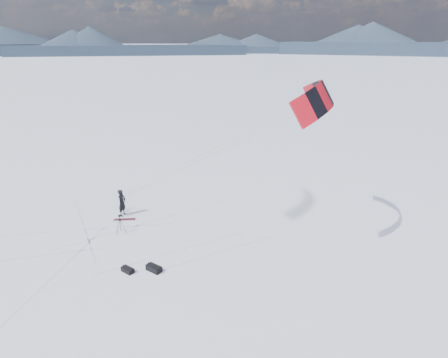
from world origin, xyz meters
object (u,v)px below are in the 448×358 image
Objects in this scene: snowkiter at (123,215)px; tripod at (120,221)px; gear_bag_a at (154,268)px; snowboard at (125,219)px; gear_bag_b at (128,270)px.

snowkiter is 1.47× the size of tripod.
snowkiter reaches higher than gear_bag_a.
gear_bag_a is at bearing -67.14° from snowboard.
snowboard is 1.65× the size of gear_bag_a.
snowkiter is 2.86m from tripod.
gear_bag_a is 1.41m from gear_bag_b.
snowboard is 2.14m from tripod.
tripod reaches higher than snowkiter.
snowkiter is 7.29m from gear_bag_b.
gear_bag_a is at bearing 40.68° from gear_bag_b.
snowkiter is 1.31× the size of snowboard.
tripod is (1.80, -2.04, 0.86)m from snowkiter.
tripod is at bearing -151.72° from snowkiter.
tripod is 1.47× the size of gear_bag_a.
tripod reaches higher than gear_bag_a.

